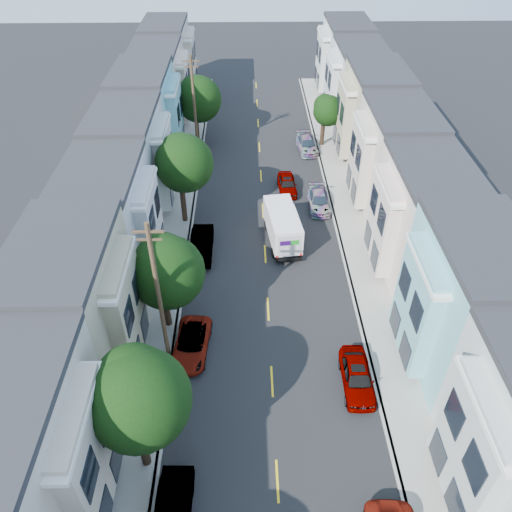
{
  "coord_description": "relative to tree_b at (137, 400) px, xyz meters",
  "views": [
    {
      "loc": [
        -1.3,
        -18.14,
        24.33
      ],
      "look_at": [
        -0.77,
        9.07,
        2.2
      ],
      "focal_mm": 35.0,
      "sensor_mm": 36.0,
      "label": 1
    }
  ],
  "objects": [
    {
      "name": "parked_right_d",
      "position": [
        11.2,
        34.18,
        -4.82
      ],
      "size": [
        2.25,
        4.48,
        1.3
      ],
      "primitive_type": "imported",
      "rotation": [
        0.0,
        0.0,
        0.1
      ],
      "color": "#151340",
      "rests_on": "ground"
    },
    {
      "name": "fedex_truck",
      "position": [
        7.7,
        18.61,
        -3.93
      ],
      "size": [
        2.2,
        5.72,
        2.74
      ],
      "rotation": [
        0.0,
        0.0,
        0.12
      ],
      "color": "silver",
      "rests_on": "ground"
    },
    {
      "name": "parked_left_c",
      "position": [
        1.4,
        7.38,
        -4.83
      ],
      "size": [
        2.47,
        4.69,
        1.26
      ],
      "primitive_type": "imported",
      "rotation": [
        0.0,
        0.0,
        -0.09
      ],
      "color": "#A0ADB4",
      "rests_on": "ground"
    },
    {
      "name": "townhouse_row_right",
      "position": [
        17.45,
        19.95,
        -5.46
      ],
      "size": [
        5.0,
        70.0,
        8.5
      ],
      "primitive_type": "cube",
      "color": "beige",
      "rests_on": "ground"
    },
    {
      "name": "tree_c",
      "position": [
        0.0,
        9.61,
        -0.88
      ],
      "size": [
        4.6,
        4.6,
        6.9
      ],
      "color": "black",
      "rests_on": "ground"
    },
    {
      "name": "centerline",
      "position": [
        6.3,
        19.95,
        -5.46
      ],
      "size": [
        0.12,
        70.0,
        0.01
      ],
      "primitive_type": "cube",
      "color": "gold",
      "rests_on": "ground"
    },
    {
      "name": "parked_right_b",
      "position": [
        11.2,
        4.64,
        -4.73
      ],
      "size": [
        1.79,
        4.56,
        1.47
      ],
      "primitive_type": "imported",
      "rotation": [
        0.0,
        0.0,
        -0.01
      ],
      "color": "silver",
      "rests_on": "ground"
    },
    {
      "name": "lead_sedan",
      "position": [
        8.61,
        26.2,
        -4.78
      ],
      "size": [
        1.76,
        4.26,
        1.36
      ],
      "primitive_type": "imported",
      "rotation": [
        0.0,
        0.0,
        0.04
      ],
      "color": "black",
      "rests_on": "ground"
    },
    {
      "name": "utility_pole_near",
      "position": [
        0.0,
        6.95,
        -0.31
      ],
      "size": [
        1.6,
        0.26,
        10.0
      ],
      "color": "#42301E",
      "rests_on": "ground"
    },
    {
      "name": "curb_right",
      "position": [
        12.35,
        19.95,
        -5.39
      ],
      "size": [
        0.3,
        70.0,
        0.15
      ],
      "primitive_type": "cube",
      "color": "gray",
      "rests_on": "ground"
    },
    {
      "name": "tree_b",
      "position": [
        0.0,
        0.0,
        0.0
      ],
      "size": [
        4.7,
        4.7,
        7.84
      ],
      "color": "black",
      "rests_on": "ground"
    },
    {
      "name": "tree_e",
      "position": [
        0.0,
        36.51,
        -0.83
      ],
      "size": [
        4.7,
        4.7,
        7.0
      ],
      "color": "black",
      "rests_on": "ground"
    },
    {
      "name": "curb_left",
      "position": [
        0.25,
        19.95,
        -5.39
      ],
      "size": [
        0.3,
        70.0,
        0.15
      ],
      "primitive_type": "cube",
      "color": "gray",
      "rests_on": "ground"
    },
    {
      "name": "townhouse_row_left",
      "position": [
        -4.85,
        19.95,
        -5.46
      ],
      "size": [
        5.0,
        70.0,
        8.5
      ],
      "primitive_type": "cube",
      "color": "beige",
      "rests_on": "ground"
    },
    {
      "name": "parked_left_d",
      "position": [
        1.4,
        17.21,
        -4.69
      ],
      "size": [
        1.63,
        4.62,
        1.54
      ],
      "primitive_type": "imported",
      "rotation": [
        0.0,
        0.0,
        -0.0
      ],
      "color": "#4C140F",
      "rests_on": "ground"
    },
    {
      "name": "tree_far_r",
      "position": [
        13.2,
        35.24,
        -1.66
      ],
      "size": [
        3.1,
        3.1,
        5.4
      ],
      "color": "black",
      "rests_on": "ground"
    },
    {
      "name": "sidewalk_left",
      "position": [
        -1.05,
        19.95,
        -5.39
      ],
      "size": [
        2.6,
        70.0,
        0.15
      ],
      "primitive_type": "cube",
      "color": "gray",
      "rests_on": "ground"
    },
    {
      "name": "utility_pole_far",
      "position": [
        0.0,
        32.95,
        -0.31
      ],
      "size": [
        1.6,
        0.26,
        10.0
      ],
      "color": "#42301E",
      "rests_on": "ground"
    },
    {
      "name": "ground",
      "position": [
        6.3,
        4.95,
        -5.46
      ],
      "size": [
        160.0,
        160.0,
        0.0
      ],
      "primitive_type": "plane",
      "color": "black",
      "rests_on": "ground"
    },
    {
      "name": "tree_d",
      "position": [
        -0.0,
        21.5,
        -0.02
      ],
      "size": [
        4.59,
        4.59,
        7.77
      ],
      "color": "black",
      "rests_on": "ground"
    },
    {
      "name": "parked_right_c",
      "position": [
        11.2,
        23.47,
        -4.84
      ],
      "size": [
        1.79,
        4.19,
        1.25
      ],
      "primitive_type": "imported",
      "rotation": [
        0.0,
        0.0,
        -0.01
      ],
      "color": "black",
      "rests_on": "ground"
    },
    {
      "name": "sidewalk_right",
      "position": [
        13.65,
        19.95,
        -5.39
      ],
      "size": [
        2.6,
        70.0,
        0.15
      ],
      "primitive_type": "cube",
      "color": "gray",
      "rests_on": "ground"
    },
    {
      "name": "road_slab",
      "position": [
        6.3,
        19.95,
        -5.45
      ],
      "size": [
        12.0,
        70.0,
        0.02
      ],
      "primitive_type": "cube",
      "color": "black",
      "rests_on": "ground"
    }
  ]
}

